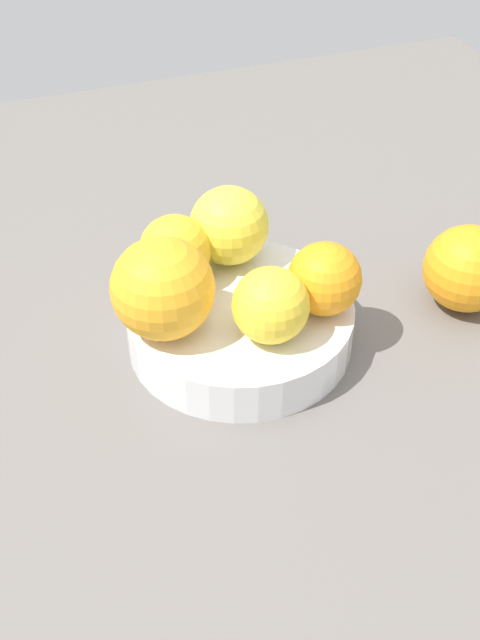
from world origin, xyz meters
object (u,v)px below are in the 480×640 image
Objects in this scene: orange_loose_0 at (467,269)px; orange_in_bowl_2 at (175,250)px; orange_in_bowl_4 at (325,279)px; fruit_bowl at (240,324)px; orange_in_bowl_1 at (229,226)px; orange_in_bowl_3 at (163,288)px; orange_in_bowl_0 at (271,305)px.

orange_in_bowl_2 is at bearing 163.89° from orange_loose_0.
orange_loose_0 is at bearing 2.67° from orange_in_bowl_4.
orange_in_bowl_2 is at bearing 127.06° from fruit_bowl.
orange_in_bowl_4 is at bearing -37.13° from orange_in_bowl_2.
orange_in_bowl_4 is at bearing -177.33° from orange_loose_0.
orange_in_bowl_2 reaches higher than orange_loose_0.
orange_in_bowl_1 reaches higher than fruit_bowl.
orange_in_bowl_3 is at bearing -114.15° from orange_in_bowl_2.
orange_in_bowl_0 is 1.00× the size of orange_in_bowl_2.
orange_in_bowl_1 reaches higher than orange_in_bowl_2.
orange_in_bowl_0 is at bearing -24.88° from orange_in_bowl_3.
orange_in_bowl_3 reaches higher than orange_in_bowl_2.
orange_in_bowl_1 is at bearing 88.24° from orange_in_bowl_0.
orange_in_bowl_1 reaches higher than orange_loose_0.
fruit_bowl is 21.24cm from orange_loose_0.
orange_in_bowl_4 is (5.40, 1.70, -0.02)cm from orange_in_bowl_0.
fruit_bowl is 3.15× the size of orange_in_bowl_4.
orange_in_bowl_1 reaches higher than orange_in_bowl_0.
orange_loose_0 reaches higher than fruit_bowl.
orange_in_bowl_2 reaches higher than fruit_bowl.
orange_in_bowl_0 reaches higher than orange_loose_0.
fruit_bowl is at bearing -101.59° from orange_in_bowl_1.
orange_in_bowl_2 is (-4.02, 5.32, 5.24)cm from fruit_bowl.
orange_in_bowl_4 is 0.78× the size of orange_loose_0.
orange_in_bowl_1 is at bearing 42.56° from orange_in_bowl_3.
orange_in_bowl_2 is at bearing 65.85° from orange_in_bowl_3.
orange_in_bowl_4 is at bearing -21.98° from fruit_bowl.
orange_in_bowl_1 is 10.63cm from orange_in_bowl_4.
orange_in_bowl_1 is (0.34, 11.04, 0.43)cm from orange_in_bowl_0.
orange_in_bowl_4 is (6.44, -2.60, 5.22)cm from fruit_bowl.
orange_in_bowl_4 is (5.06, -9.34, -0.44)cm from orange_in_bowl_1.
orange_in_bowl_3 is (-7.76, 3.60, 1.06)cm from orange_in_bowl_0.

